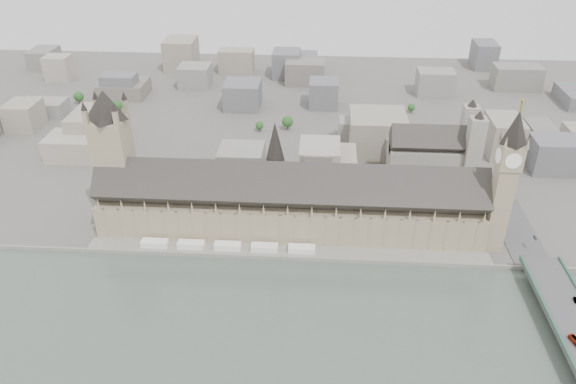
# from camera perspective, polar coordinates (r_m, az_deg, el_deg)

# --- Properties ---
(ground) EXTENTS (900.00, 900.00, 0.00)m
(ground) POSITION_cam_1_polar(r_m,az_deg,el_deg) (385.43, -0.05, -5.60)
(ground) COLOR #595651
(ground) RESTS_ON ground
(embankment_wall) EXTENTS (600.00, 1.50, 3.00)m
(embankment_wall) POSITION_cam_1_polar(r_m,az_deg,el_deg) (372.49, -0.21, -6.76)
(embankment_wall) COLOR slate
(embankment_wall) RESTS_ON ground
(river_terrace) EXTENTS (270.00, 15.00, 2.00)m
(river_terrace) POSITION_cam_1_polar(r_m,az_deg,el_deg) (378.79, -0.13, -6.14)
(river_terrace) COLOR slate
(river_terrace) RESTS_ON ground
(terrace_tents) EXTENTS (118.00, 7.00, 4.00)m
(terrace_tents) POSITION_cam_1_polar(r_m,az_deg,el_deg) (381.76, -6.15, -5.47)
(terrace_tents) COLOR white
(terrace_tents) RESTS_ON river_terrace
(palace_of_westminster) EXTENTS (265.00, 40.73, 55.44)m
(palace_of_westminster) POSITION_cam_1_polar(r_m,az_deg,el_deg) (389.27, 0.14, -1.20)
(palace_of_westminster) COLOR gray
(palace_of_westminster) RESTS_ON ground
(elizabeth_tower) EXTENTS (17.00, 17.00, 107.50)m
(elizabeth_tower) POSITION_cam_1_polar(r_m,az_deg,el_deg) (379.54, 21.31, 1.81)
(elizabeth_tower) COLOR gray
(elizabeth_tower) RESTS_ON ground
(victoria_tower) EXTENTS (30.00, 30.00, 100.00)m
(victoria_tower) POSITION_cam_1_polar(r_m,az_deg,el_deg) (404.55, -17.35, 3.85)
(victoria_tower) COLOR gray
(victoria_tower) RESTS_ON ground
(central_tower) EXTENTS (13.00, 13.00, 48.00)m
(central_tower) POSITION_cam_1_polar(r_m,az_deg,el_deg) (378.47, -1.31, 3.91)
(central_tower) COLOR gray
(central_tower) RESTS_ON ground
(westminster_abbey) EXTENTS (68.00, 36.00, 64.00)m
(westminster_abbey) POSITION_cam_1_polar(r_m,az_deg,el_deg) (462.42, 14.63, 3.47)
(westminster_abbey) COLOR gray
(westminster_abbey) RESTS_ON ground
(city_skyline_inland) EXTENTS (720.00, 360.00, 38.00)m
(city_skyline_inland) POSITION_cam_1_polar(r_m,az_deg,el_deg) (594.38, 1.55, 9.84)
(city_skyline_inland) COLOR gray
(city_skyline_inland) RESTS_ON ground
(park_trees) EXTENTS (110.00, 30.00, 15.00)m
(park_trees) POSITION_cam_1_polar(r_m,az_deg,el_deg) (432.21, -0.84, -0.10)
(park_trees) COLOR #224A1A
(park_trees) RESTS_ON ground
(car_silver) EXTENTS (2.54, 5.24, 1.65)m
(car_silver) POSITION_cam_1_polar(r_m,az_deg,el_deg) (365.13, 27.20, -9.73)
(car_silver) COLOR gray
(car_silver) RESTS_ON westminster_bridge
(car_approach) EXTENTS (1.98, 4.41, 1.25)m
(car_approach) POSITION_cam_1_polar(r_m,az_deg,el_deg) (409.98, 23.83, -4.29)
(car_approach) COLOR gray
(car_approach) RESTS_ON westminster_bridge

